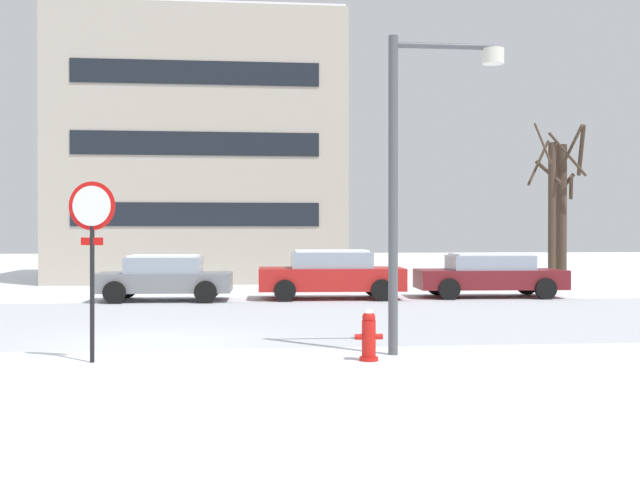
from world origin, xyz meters
name	(u,v)px	position (x,y,z in m)	size (l,w,h in m)	color
ground_plane	(150,342)	(0.00, 0.00, 0.00)	(120.00, 120.00, 0.00)	white
road_surface	(168,320)	(0.00, 3.61, 0.00)	(80.00, 9.21, 0.00)	#B7BCC4
stop_sign	(92,235)	(-0.65, -2.19, 1.97)	(0.74, 0.20, 2.81)	black
fire_hydrant	(369,335)	(3.65, -2.47, 0.41)	(0.44, 0.30, 0.81)	red
street_lamp	(416,157)	(4.53, -1.91, 3.26)	(1.95, 0.36, 5.25)	#4C4F54
parked_car_gray	(164,277)	(-0.56, 8.81, 0.69)	(3.98, 2.13, 1.34)	slate
parked_car_red	(331,274)	(4.39, 9.00, 0.75)	(4.42, 2.23, 1.47)	red
parked_car_maroon	(490,274)	(9.34, 9.08, 0.70)	(4.56, 2.13, 1.36)	maroon
tree_far_left	(552,208)	(12.59, 12.14, 2.87)	(1.66, 1.65, 5.87)	#423326
tree_far_right	(562,209)	(13.14, 12.57, 2.84)	(1.80, 1.50, 5.77)	#423326
building_far_left	(202,154)	(0.02, 20.10, 5.41)	(11.66, 9.08, 10.83)	#B2A899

